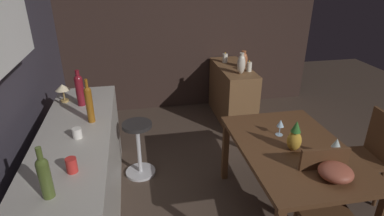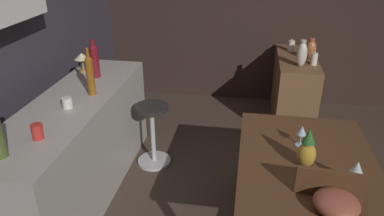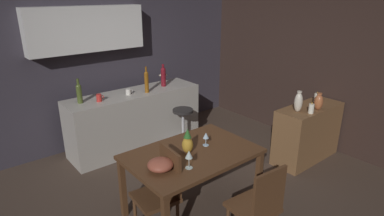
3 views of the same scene
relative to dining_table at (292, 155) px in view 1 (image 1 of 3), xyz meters
The scene contains 22 objects.
ground_plane 0.75m from the dining_table, 60.72° to the left, with size 9.00×9.00×0.00m, color #47382D.
wall_side_right 2.86m from the dining_table, 12.60° to the left, with size 0.10×4.40×2.60m, color #33231E.
dining_table is the anchor object (origin of this frame).
kitchen_counter 1.89m from the dining_table, 79.28° to the left, with size 2.10×0.60×0.90m, color #B2ADA3.
sideboard_cabinet 2.10m from the dining_table, ahead, with size 1.10×0.44×0.82m, color brown.
chair_near_window 0.48m from the dining_table, behind, with size 0.44×0.44×0.92m.
chair_by_doorway 0.87m from the dining_table, 83.65° to the right, with size 0.43×0.43×0.93m.
bar_stool 1.63m from the dining_table, 55.92° to the left, with size 0.34×0.34×0.64m.
wine_glass_left 0.30m from the dining_table, ahead, with size 0.07×0.07×0.16m.
wine_glass_right 0.39m from the dining_table, 134.55° to the right, with size 0.07×0.07×0.19m.
pineapple_centerpiece 0.21m from the dining_table, 143.27° to the left, with size 0.12×0.12×0.28m.
fruit_bowl 0.49m from the dining_table, 169.57° to the right, with size 0.25×0.25×0.11m, color #9E4C38.
wine_bottle_ruby 2.10m from the dining_table, 63.93° to the left, with size 0.08×0.08×0.36m.
wine_bottle_amber 1.84m from the dining_table, 73.55° to the left, with size 0.06×0.06×0.40m.
wine_bottle_olive 1.98m from the dining_table, 104.22° to the left, with size 0.07×0.07×0.35m.
cup_white 1.84m from the dining_table, 82.55° to the left, with size 0.11×0.08×0.08m.
cup_red 1.81m from the dining_table, 97.72° to the left, with size 0.11×0.07×0.11m.
counter_lamp 2.31m from the dining_table, 63.22° to the left, with size 0.15×0.15×0.19m.
pillar_candle_tall 2.34m from the dining_table, ahead, with size 0.08×0.08×0.16m.
pillar_candle_short 1.88m from the dining_table, ahead, with size 0.07×0.07×0.16m.
vase_ceramic_ivory 1.79m from the dining_table, ahead, with size 0.11×0.11×0.29m.
vase_copper 2.08m from the dining_table, ahead, with size 0.12×0.12×0.24m.
Camera 1 is at (-2.30, 1.00, 2.19)m, focal length 29.44 mm.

